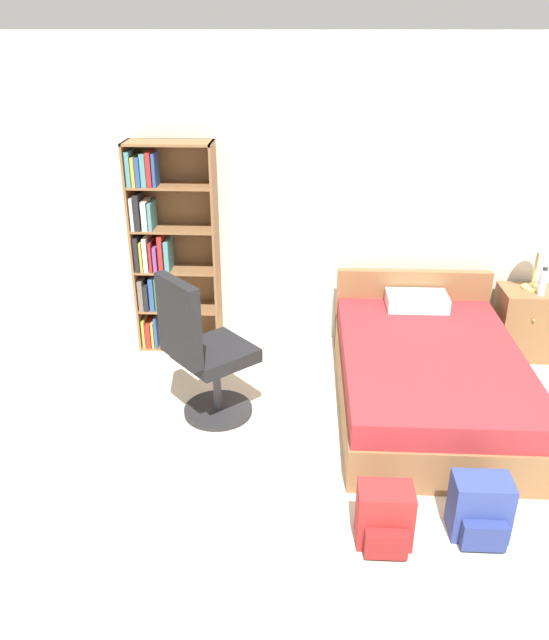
% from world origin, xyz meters
% --- Properties ---
extents(wall_back, '(9.00, 0.06, 2.60)m').
position_xyz_m(wall_back, '(0.00, 3.23, 1.30)').
color(wall_back, silver).
rests_on(wall_back, ground_plane).
extents(bookshelf, '(0.71, 0.29, 1.80)m').
position_xyz_m(bookshelf, '(-1.72, 2.98, 0.93)').
color(bookshelf, brown).
rests_on(bookshelf, ground_plane).
extents(bed, '(1.31, 2.02, 0.74)m').
position_xyz_m(bed, '(0.42, 2.12, 0.25)').
color(bed, brown).
rests_on(bed, ground_plane).
extents(office_chair, '(0.72, 0.72, 1.13)m').
position_xyz_m(office_chair, '(-1.23, 1.82, 0.53)').
color(office_chair, '#232326').
rests_on(office_chair, ground_plane).
extents(nightstand, '(0.45, 0.41, 0.61)m').
position_xyz_m(nightstand, '(1.38, 2.95, 0.30)').
color(nightstand, brown).
rests_on(nightstand, ground_plane).
extents(table_lamp, '(0.23, 0.23, 0.52)m').
position_xyz_m(table_lamp, '(1.40, 2.98, 1.01)').
color(table_lamp, tan).
rests_on(table_lamp, nightstand).
extents(water_bottle, '(0.06, 0.06, 0.24)m').
position_xyz_m(water_bottle, '(1.43, 2.85, 0.72)').
color(water_bottle, silver).
rests_on(water_bottle, nightstand).
extents(backpack_blue, '(0.32, 0.28, 0.37)m').
position_xyz_m(backpack_blue, '(0.48, 0.74, 0.18)').
color(backpack_blue, navy).
rests_on(backpack_blue, ground_plane).
extents(backpack_red, '(0.30, 0.28, 0.35)m').
position_xyz_m(backpack_red, '(-0.06, 0.66, 0.17)').
color(backpack_red, maroon).
rests_on(backpack_red, ground_plane).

